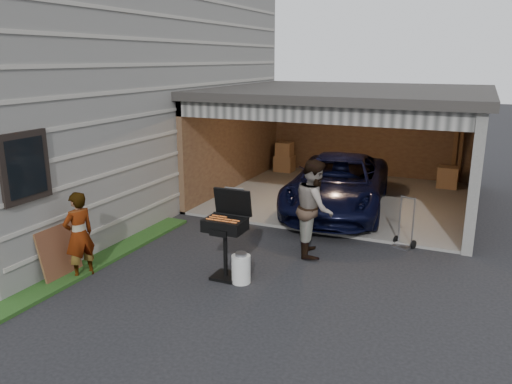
% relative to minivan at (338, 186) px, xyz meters
% --- Properties ---
extents(ground, '(80.00, 80.00, 0.00)m').
position_rel_minivan_xyz_m(ground, '(-0.91, -5.20, -0.65)').
color(ground, black).
rests_on(ground, ground).
extents(house, '(7.00, 11.00, 5.50)m').
position_rel_minivan_xyz_m(house, '(-6.91, -1.20, 2.10)').
color(house, '#474744').
rests_on(house, ground).
extents(groundcover_strip, '(0.50, 8.00, 0.06)m').
position_rel_minivan_xyz_m(groundcover_strip, '(-3.16, -6.20, -0.62)').
color(groundcover_strip, '#193814').
rests_on(groundcover_strip, ground).
extents(garage, '(6.80, 6.30, 2.90)m').
position_rel_minivan_xyz_m(garage, '(-0.15, 1.59, 1.22)').
color(garage, '#605E59').
rests_on(garage, ground).
extents(minivan, '(2.70, 4.90, 1.30)m').
position_rel_minivan_xyz_m(minivan, '(0.00, 0.00, 0.00)').
color(minivan, black).
rests_on(minivan, ground).
extents(woman, '(0.49, 0.62, 1.50)m').
position_rel_minivan_xyz_m(woman, '(-3.01, -5.40, 0.10)').
color(woman, silver).
rests_on(woman, ground).
extents(man, '(0.96, 1.08, 1.83)m').
position_rel_minivan_xyz_m(man, '(0.29, -2.80, 0.27)').
color(man, '#4E2D1E').
rests_on(man, ground).
extents(bbq_grill, '(0.67, 0.59, 1.50)m').
position_rel_minivan_xyz_m(bbq_grill, '(-0.73, -4.42, 0.24)').
color(bbq_grill, black).
rests_on(bbq_grill, ground).
extents(propane_tank, '(0.33, 0.33, 0.48)m').
position_rel_minivan_xyz_m(propane_tank, '(-0.41, -4.52, -0.41)').
color(propane_tank, white).
rests_on(propane_tank, ground).
extents(plywood_panel, '(0.23, 0.81, 0.89)m').
position_rel_minivan_xyz_m(plywood_panel, '(-3.31, -5.58, -0.20)').
color(plywood_panel, '#582C1E').
rests_on(plywood_panel, ground).
extents(hand_truck, '(0.46, 0.42, 1.03)m').
position_rel_minivan_xyz_m(hand_truck, '(1.83, -1.73, -0.45)').
color(hand_truck, slate).
rests_on(hand_truck, ground).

